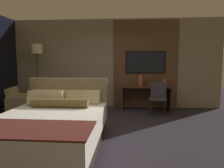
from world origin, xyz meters
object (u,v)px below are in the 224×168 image
(desk, at_px, (146,94))
(floor_lamp, at_px, (37,54))
(vase_short, at_px, (164,82))
(vase_tall, at_px, (141,80))
(tv, at_px, (145,62))
(bed, at_px, (51,127))
(armchair_by_window, at_px, (26,106))
(desk_chair, at_px, (158,95))

(desk, height_order, floor_lamp, floor_lamp)
(desk, height_order, vase_short, vase_short)
(vase_tall, height_order, vase_short, vase_tall)
(desk, xyz_separation_m, tv, (-0.00, 0.24, 0.96))
(bed, distance_m, armchair_by_window, 2.50)
(armchair_by_window, distance_m, vase_tall, 3.40)
(bed, distance_m, desk_chair, 3.18)
(desk_chair, bearing_deg, floor_lamp, -173.87)
(armchair_by_window, relative_size, vase_tall, 3.10)
(desk_chair, height_order, armchair_by_window, desk_chair)
(floor_lamp, relative_size, vase_short, 9.13)
(desk, relative_size, desk_chair, 1.68)
(vase_short, bearing_deg, tv, 157.87)
(vase_tall, bearing_deg, vase_short, -1.60)
(desk_chair, xyz_separation_m, floor_lamp, (-3.58, 0.33, 1.14))
(bed, relative_size, vase_tall, 6.54)
(vase_tall, relative_size, vase_short, 1.58)
(desk, height_order, vase_tall, vase_tall)
(armchair_by_window, xyz_separation_m, floor_lamp, (0.07, 0.67, 1.42))
(floor_lamp, bearing_deg, vase_short, 3.93)
(bed, relative_size, desk_chair, 2.49)
(desk, height_order, armchair_by_window, armchair_by_window)
(bed, distance_m, tv, 3.81)
(tv, xyz_separation_m, vase_short, (0.55, -0.22, -0.61))
(armchair_by_window, height_order, vase_tall, vase_tall)
(desk_chair, distance_m, armchair_by_window, 3.68)
(tv, distance_m, desk_chair, 1.25)
(bed, xyz_separation_m, floor_lamp, (-1.44, 2.66, 1.34))
(desk_chair, relative_size, floor_lamp, 0.45)
(bed, bearing_deg, desk, 57.51)
(desk_chair, bearing_deg, desk, 128.62)
(bed, height_order, desk, bed)
(desk_chair, bearing_deg, tv, 121.24)
(tv, relative_size, floor_lamp, 0.62)
(tv, distance_m, vase_short, 0.85)
(bed, xyz_separation_m, vase_tall, (1.70, 2.94, 0.56))
(desk_chair, distance_m, floor_lamp, 3.77)
(desk_chair, bearing_deg, armchair_by_window, -163.33)
(bed, xyz_separation_m, desk, (1.85, 2.90, 0.15))
(armchair_by_window, bearing_deg, desk, -89.00)
(tv, bearing_deg, vase_short, -22.13)
(armchair_by_window, distance_m, vase_short, 4.06)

